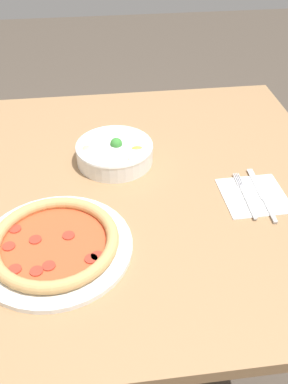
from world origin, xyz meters
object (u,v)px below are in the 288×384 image
(fork, at_px, (245,196))
(knife, at_px, (263,196))
(pizza, at_px, (55,244))
(bowl, at_px, (114,152))

(fork, height_order, knife, same)
(pizza, relative_size, fork, 1.87)
(pizza, bearing_deg, knife, 12.51)
(pizza, height_order, fork, pizza)
(bowl, height_order, fork, bowl)
(pizza, xyz_separation_m, fork, (0.45, 0.12, -0.01))
(pizza, distance_m, fork, 0.46)
(knife, bearing_deg, fork, 82.04)
(pizza, xyz_separation_m, bowl, (0.15, 0.31, 0.01))
(bowl, bearing_deg, knife, -30.36)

